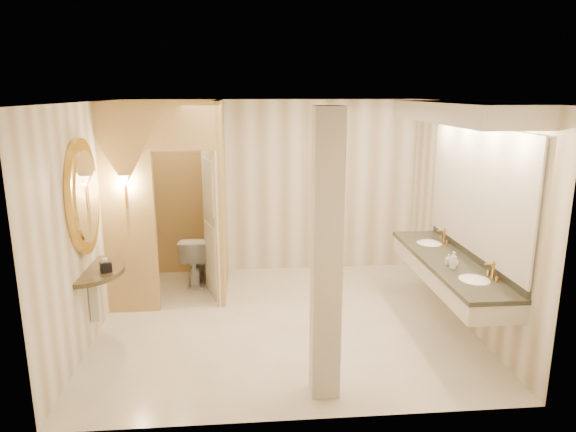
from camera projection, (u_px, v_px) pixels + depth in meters
name	position (u px, v px, depth m)	size (l,w,h in m)	color
floor	(284.00, 321.00, 6.45)	(4.50, 4.50, 0.00)	white
ceiling	(283.00, 102.00, 5.82)	(4.50, 4.50, 0.00)	silver
wall_back	(274.00, 187.00, 8.07)	(4.50, 0.02, 2.70)	silver
wall_front	(303.00, 275.00, 4.20)	(4.50, 0.02, 2.70)	silver
wall_left	(91.00, 221.00, 5.95)	(0.02, 4.00, 2.70)	silver
wall_right	(465.00, 213.00, 6.32)	(0.02, 4.00, 2.70)	silver
toilet_closet	(196.00, 199.00, 6.97)	(1.50, 1.55, 2.70)	tan
wall_sconce	(125.00, 182.00, 6.30)	(0.14, 0.14, 0.42)	#CE8C42
vanity	(457.00, 197.00, 5.92)	(0.75, 2.70, 2.09)	beige
console_shelf	(86.00, 229.00, 5.65)	(0.98, 0.98, 1.94)	black
pillar	(326.00, 258.00, 4.62)	(0.26, 0.26, 2.70)	beige
tissue_box	(106.00, 267.00, 5.66)	(0.11, 0.11, 0.11)	black
toilet	(196.00, 259.00, 7.69)	(0.42, 0.73, 0.75)	white
soap_bottle_a	(448.00, 259.00, 5.89)	(0.06, 0.06, 0.12)	beige
soap_bottle_b	(454.00, 261.00, 5.82)	(0.10, 0.10, 0.13)	silver
soap_bottle_c	(453.00, 260.00, 5.74)	(0.08, 0.08, 0.20)	#C6B28C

